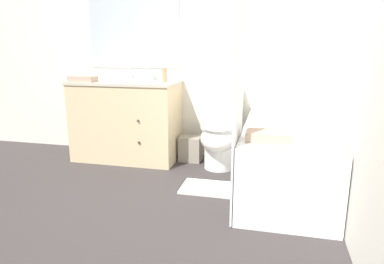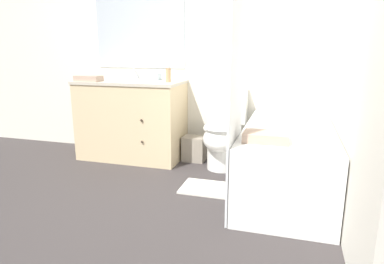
{
  "view_description": "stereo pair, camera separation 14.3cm",
  "coord_description": "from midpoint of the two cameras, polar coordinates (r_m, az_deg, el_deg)",
  "views": [
    {
      "loc": [
        0.8,
        -1.88,
        1.18
      ],
      "look_at": [
        0.16,
        0.79,
        0.51
      ],
      "focal_mm": 32.0,
      "sensor_mm": 36.0,
      "label": 1
    },
    {
      "loc": [
        0.94,
        -1.84,
        1.18
      ],
      "look_at": [
        0.16,
        0.79,
        0.51
      ],
      "focal_mm": 32.0,
      "sensor_mm": 36.0,
      "label": 2
    }
  ],
  "objects": [
    {
      "name": "wall_back",
      "position": [
        3.75,
        3.05,
        14.81
      ],
      "size": [
        8.0,
        0.06,
        2.5
      ],
      "color": "white",
      "rests_on": "ground_plane"
    },
    {
      "name": "bathtub",
      "position": [
        2.99,
        16.84,
        -4.39
      ],
      "size": [
        0.7,
        1.54,
        0.56
      ],
      "color": "white",
      "rests_on": "ground_plane"
    },
    {
      "name": "ground_plane",
      "position": [
        2.37,
        -7.7,
        -16.3
      ],
      "size": [
        14.0,
        14.0,
        0.0
      ],
      "primitive_type": "plane",
      "color": "#383333"
    },
    {
      "name": "wastebasket",
      "position": [
        3.69,
        1.5,
        -2.78
      ],
      "size": [
        0.23,
        0.2,
        0.27
      ],
      "color": "gray",
      "rests_on": "ground_plane"
    },
    {
      "name": "toilet",
      "position": [
        3.44,
        6.4,
        -0.02
      ],
      "size": [
        0.4,
        0.64,
        0.79
      ],
      "color": "white",
      "rests_on": "ground_plane"
    },
    {
      "name": "hand_towel_folded",
      "position": [
        3.74,
        -15.81,
        8.6
      ],
      "size": [
        0.27,
        0.15,
        0.06
      ],
      "color": "tan",
      "rests_on": "vanity_cabinet"
    },
    {
      "name": "vanity_cabinet",
      "position": [
        3.78,
        -8.91,
        2.13
      ],
      "size": [
        1.12,
        0.6,
        0.85
      ],
      "color": "beige",
      "rests_on": "ground_plane"
    },
    {
      "name": "bath_towel_folded",
      "position": [
        2.43,
        13.9,
        -0.84
      ],
      "size": [
        0.31,
        0.19,
        0.07
      ],
      "color": "tan",
      "rests_on": "bathtub"
    },
    {
      "name": "bath_mat",
      "position": [
        2.99,
        4.6,
        -9.4
      ],
      "size": [
        0.52,
        0.34,
        0.02
      ],
      "color": "silver",
      "rests_on": "ground_plane"
    },
    {
      "name": "shower_curtain",
      "position": [
        2.37,
        9.16,
        9.53
      ],
      "size": [
        0.01,
        0.53,
        2.02
      ],
      "color": "white",
      "rests_on": "ground_plane"
    },
    {
      "name": "sink_faucet",
      "position": [
        3.87,
        -8.07,
        9.21
      ],
      "size": [
        0.14,
        0.12,
        0.12
      ],
      "color": "silver",
      "rests_on": "vanity_cabinet"
    },
    {
      "name": "soap_dispenser",
      "position": [
        3.51,
        -2.79,
        9.54
      ],
      "size": [
        0.05,
        0.05,
        0.17
      ],
      "color": "tan",
      "rests_on": "vanity_cabinet"
    },
    {
      "name": "wall_right",
      "position": [
        2.78,
        26.47,
        13.76
      ],
      "size": [
        0.05,
        2.76,
        2.5
      ],
      "color": "white",
      "rests_on": "ground_plane"
    },
    {
      "name": "tissue_box",
      "position": [
        3.77,
        -5.11,
        9.26
      ],
      "size": [
        0.11,
        0.12,
        0.1
      ],
      "color": "silver",
      "rests_on": "vanity_cabinet"
    }
  ]
}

